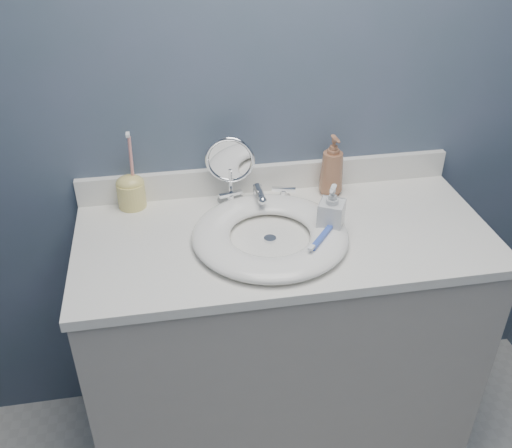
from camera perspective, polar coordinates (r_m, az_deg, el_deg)
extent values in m
cube|color=#415362|center=(1.77, 1.22, 12.73)|extent=(2.20, 0.02, 2.40)
cube|color=#A19B93|center=(1.97, 2.52, -11.96)|extent=(1.20, 0.55, 0.85)
cube|color=white|center=(1.68, 2.87, -1.30)|extent=(1.22, 0.57, 0.03)
cube|color=white|center=(1.87, 1.19, 4.69)|extent=(1.22, 0.02, 0.09)
cylinder|color=silver|center=(1.64, 1.41, -1.51)|extent=(0.04, 0.04, 0.01)
cube|color=silver|center=(1.81, 0.13, 2.25)|extent=(0.22, 0.05, 0.01)
cylinder|color=silver|center=(1.80, 0.13, 3.04)|extent=(0.03, 0.03, 0.06)
cylinder|color=silver|center=(1.75, 0.39, 3.09)|extent=(0.02, 0.09, 0.02)
sphere|color=silver|center=(1.71, 0.66, 2.34)|extent=(0.03, 0.03, 0.03)
cylinder|color=silver|center=(1.79, -2.55, 2.45)|extent=(0.02, 0.02, 0.03)
cube|color=silver|center=(1.78, -2.57, 3.03)|extent=(0.08, 0.03, 0.01)
cylinder|color=silver|center=(1.82, 2.77, 2.92)|extent=(0.02, 0.02, 0.03)
cube|color=silver|center=(1.81, 2.78, 3.49)|extent=(0.08, 0.03, 0.01)
cylinder|color=silver|center=(1.82, -2.52, 2.34)|extent=(0.09, 0.09, 0.01)
cylinder|color=silver|center=(1.79, -2.56, 3.91)|extent=(0.01, 0.01, 0.11)
torus|color=silver|center=(1.75, -2.63, 6.43)|extent=(0.15, 0.04, 0.15)
cylinder|color=white|center=(1.75, -2.63, 6.43)|extent=(0.13, 0.03, 0.13)
imported|color=#946043|center=(1.84, 7.63, 5.82)|extent=(0.08, 0.08, 0.20)
imported|color=silver|center=(1.64, 7.56, 1.37)|extent=(0.10, 0.10, 0.16)
cylinder|color=#E3D171|center=(1.82, -12.35, 2.87)|extent=(0.09, 0.09, 0.08)
ellipsoid|color=#E3D171|center=(1.80, -12.50, 4.00)|extent=(0.09, 0.07, 0.05)
cylinder|color=pink|center=(1.77, -12.37, 6.21)|extent=(0.02, 0.03, 0.16)
cube|color=white|center=(1.72, -12.71, 8.70)|extent=(0.01, 0.02, 0.01)
cube|color=blue|center=(1.60, 6.80, -1.09)|extent=(0.11, 0.13, 0.01)
cube|color=white|center=(1.53, 5.56, -2.39)|extent=(0.02, 0.03, 0.01)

